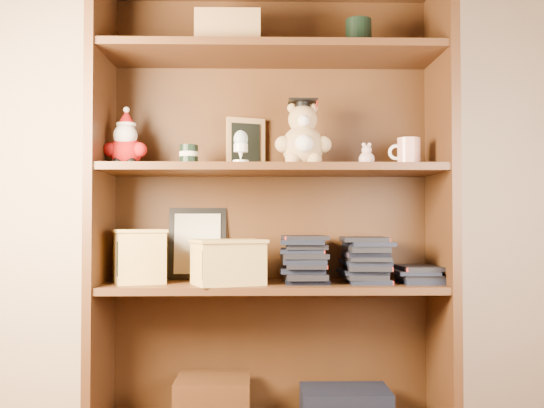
{
  "coord_description": "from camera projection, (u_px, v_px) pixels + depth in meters",
  "views": [
    {
      "loc": [
        -0.17,
        -0.87,
        0.76
      ],
      "look_at": [
        -0.12,
        1.3,
        0.82
      ],
      "focal_mm": 42.0,
      "sensor_mm": 36.0,
      "label": 1
    }
  ],
  "objects": [
    {
      "name": "treats_box",
      "position": [
        139.0,
        256.0,
        2.16
      ],
      "size": [
        0.21,
        0.21,
        0.18
      ],
      "color": "tan",
      "rests_on": "shelf_lower"
    },
    {
      "name": "santa_plush",
      "position": [
        126.0,
        143.0,
        2.17
      ],
      "size": [
        0.15,
        0.11,
        0.21
      ],
      "color": "#A50F0F",
      "rests_on": "shelf_upper"
    },
    {
      "name": "shelf_upper",
      "position": [
        272.0,
        170.0,
        2.18
      ],
      "size": [
        1.14,
        0.33,
        0.02
      ],
      "color": "#492914",
      "rests_on": "ground"
    },
    {
      "name": "teachers_tin",
      "position": [
        189.0,
        155.0,
        2.18
      ],
      "size": [
        0.07,
        0.07,
        0.07
      ],
      "color": "black",
      "rests_on": "shelf_upper"
    },
    {
      "name": "pencils_box",
      "position": [
        228.0,
        262.0,
        2.11
      ],
      "size": [
        0.27,
        0.23,
        0.15
      ],
      "color": "tan",
      "rests_on": "shelf_lower"
    },
    {
      "name": "book_stack_left",
      "position": [
        305.0,
        259.0,
        2.18
      ],
      "size": [
        0.14,
        0.2,
        0.16
      ],
      "color": "black",
      "rests_on": "shelf_lower"
    },
    {
      "name": "book_stack_mid",
      "position": [
        365.0,
        259.0,
        2.18
      ],
      "size": [
        0.14,
        0.2,
        0.16
      ],
      "color": "black",
      "rests_on": "shelf_lower"
    },
    {
      "name": "teacher_mug",
      "position": [
        408.0,
        152.0,
        2.19
      ],
      "size": [
        0.11,
        0.08,
        0.1
      ],
      "color": "silver",
      "rests_on": "shelf_upper"
    },
    {
      "name": "bookcase",
      "position": [
        271.0,
        216.0,
        2.23
      ],
      "size": [
        1.2,
        0.35,
        1.6
      ],
      "color": "#492914",
      "rests_on": "ground"
    },
    {
      "name": "egg_cup",
      "position": [
        241.0,
        146.0,
        2.11
      ],
      "size": [
        0.05,
        0.05,
        0.11
      ],
      "color": "white",
      "rests_on": "shelf_upper"
    },
    {
      "name": "pink_figurine",
      "position": [
        367.0,
        157.0,
        2.19
      ],
      "size": [
        0.05,
        0.05,
        0.09
      ],
      "color": "#CDA79F",
      "rests_on": "shelf_upper"
    },
    {
      "name": "chalkboard_plaque",
      "position": [
        246.0,
        144.0,
        2.3
      ],
      "size": [
        0.14,
        0.1,
        0.18
      ],
      "color": "#9E7547",
      "rests_on": "shelf_upper"
    },
    {
      "name": "certificate_frame",
      "position": [
        198.0,
        244.0,
        2.31
      ],
      "size": [
        0.21,
        0.05,
        0.26
      ],
      "color": "black",
      "rests_on": "shelf_lower"
    },
    {
      "name": "shelf_lower",
      "position": [
        272.0,
        287.0,
        2.17
      ],
      "size": [
        1.14,
        0.33,
        0.02
      ],
      "color": "#492914",
      "rests_on": "ground"
    },
    {
      "name": "book_stack_right",
      "position": [
        417.0,
        273.0,
        2.18
      ],
      "size": [
        0.14,
        0.2,
        0.06
      ],
      "color": "black",
      "rests_on": "shelf_lower"
    },
    {
      "name": "grad_teddy_bear",
      "position": [
        303.0,
        140.0,
        2.18
      ],
      "size": [
        0.19,
        0.17,
        0.24
      ],
      "color": "tan",
      "rests_on": "shelf_upper"
    }
  ]
}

